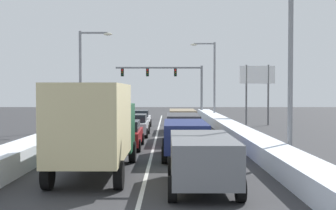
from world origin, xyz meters
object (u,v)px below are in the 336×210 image
(traffic_light_gantry, at_px, (170,78))
(roadside_sign_right, at_px, (257,81))
(sedan_red_center_lane_second, at_px, (123,134))
(sedan_silver_center_lane_third, at_px, (134,125))
(street_lamp_right_mid, at_px, (210,74))
(suv_tan_right_lane_fourth, at_px, (181,118))
(suv_gray_right_lane_nearest, at_px, (201,157))
(sedan_white_center_lane_fourth, at_px, (138,119))
(street_lamp_right_near, at_px, (281,57))
(street_lamp_left_mid, at_px, (84,71))
(suv_navy_right_lane_second, at_px, (184,136))
(box_truck_center_lane_nearest, at_px, (95,124))
(suv_charcoal_right_lane_third, at_px, (182,125))

(traffic_light_gantry, height_order, roadside_sign_right, traffic_light_gantry)
(sedan_red_center_lane_second, bearing_deg, sedan_silver_center_lane_third, 89.45)
(street_lamp_right_mid, bearing_deg, roadside_sign_right, -62.66)
(street_lamp_right_mid, bearing_deg, suv_tan_right_lane_fourth, -104.77)
(suv_gray_right_lane_nearest, height_order, sedan_white_center_lane_fourth, suv_gray_right_lane_nearest)
(sedan_silver_center_lane_third, bearing_deg, street_lamp_right_near, -56.59)
(street_lamp_left_mid, bearing_deg, sedan_white_center_lane_fourth, 22.53)
(sedan_white_center_lane_fourth, bearing_deg, street_lamp_right_mid, 55.65)
(suv_navy_right_lane_second, height_order, street_lamp_left_mid, street_lamp_left_mid)
(street_lamp_right_near, bearing_deg, suv_navy_right_lane_second, 166.29)
(street_lamp_left_mid, xyz_separation_m, roadside_sign_right, (14.73, 5.15, -0.72))
(sedan_red_center_lane_second, bearing_deg, roadside_sign_right, 57.63)
(traffic_light_gantry, bearing_deg, street_lamp_right_near, -82.41)
(sedan_red_center_lane_second, height_order, street_lamp_right_mid, street_lamp_right_mid)
(suv_gray_right_lane_nearest, height_order, box_truck_center_lane_nearest, box_truck_center_lane_nearest)
(sedan_red_center_lane_second, distance_m, traffic_light_gantry, 30.82)
(street_lamp_right_mid, relative_size, street_lamp_left_mid, 1.05)
(sedan_silver_center_lane_third, relative_size, street_lamp_left_mid, 0.57)
(street_lamp_left_mid, bearing_deg, street_lamp_right_near, -53.81)
(suv_charcoal_right_lane_third, relative_size, street_lamp_right_near, 0.64)
(suv_navy_right_lane_second, distance_m, sedan_silver_center_lane_third, 10.59)
(sedan_red_center_lane_second, bearing_deg, suv_gray_right_lane_nearest, -71.08)
(suv_charcoal_right_lane_third, bearing_deg, street_lamp_right_near, -62.48)
(box_truck_center_lane_nearest, distance_m, traffic_light_gantry, 38.46)
(sedan_white_center_lane_fourth, bearing_deg, roadside_sign_right, 17.94)
(box_truck_center_lane_nearest, relative_size, street_lamp_right_mid, 0.87)
(suv_gray_right_lane_nearest, bearing_deg, traffic_light_gantry, 90.98)
(suv_gray_right_lane_nearest, relative_size, street_lamp_left_mid, 0.62)
(sedan_white_center_lane_fourth, bearing_deg, street_lamp_right_near, -67.01)
(suv_navy_right_lane_second, bearing_deg, traffic_light_gantry, 90.71)
(sedan_red_center_lane_second, bearing_deg, street_lamp_right_near, -30.86)
(traffic_light_gantry, distance_m, street_lamp_right_mid, 8.14)
(box_truck_center_lane_nearest, height_order, sedan_white_center_lane_fourth, box_truck_center_lane_nearest)
(suv_charcoal_right_lane_third, distance_m, suv_tan_right_lane_fourth, 6.79)
(suv_navy_right_lane_second, height_order, roadside_sign_right, roadside_sign_right)
(suv_gray_right_lane_nearest, xyz_separation_m, roadside_sign_right, (7.06, 26.72, 3.00))
(suv_charcoal_right_lane_third, bearing_deg, sedan_white_center_lane_fourth, 109.06)
(suv_charcoal_right_lane_third, relative_size, box_truck_center_lane_nearest, 0.68)
(sedan_silver_center_lane_third, distance_m, street_lamp_right_near, 13.89)
(box_truck_center_lane_nearest, xyz_separation_m, sedan_red_center_lane_second, (0.28, 7.80, -1.14))
(suv_gray_right_lane_nearest, relative_size, suv_charcoal_right_lane_third, 1.00)
(suv_gray_right_lane_nearest, xyz_separation_m, sedan_red_center_lane_second, (-3.47, 10.11, -0.25))
(suv_charcoal_right_lane_third, xyz_separation_m, street_lamp_left_mid, (-7.51, 8.00, 3.72))
(suv_charcoal_right_lane_third, relative_size, suv_tan_right_lane_fourth, 1.00)
(box_truck_center_lane_nearest, distance_m, street_lamp_right_mid, 32.25)
(suv_navy_right_lane_second, bearing_deg, sedan_red_center_lane_second, 133.19)
(suv_gray_right_lane_nearest, bearing_deg, box_truck_center_lane_nearest, 148.29)
(box_truck_center_lane_nearest, bearing_deg, suv_tan_right_lane_fourth, 78.19)
(traffic_light_gantry, bearing_deg, box_truck_center_lane_nearest, -94.57)
(suv_tan_right_lane_fourth, height_order, street_lamp_right_near, street_lamp_right_near)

